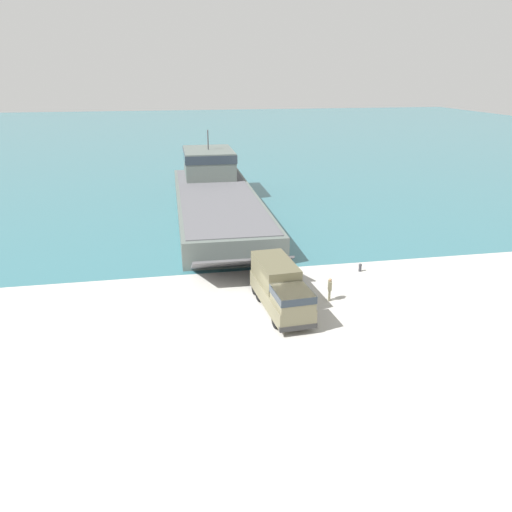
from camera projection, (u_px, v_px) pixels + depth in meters
The scene contains 7 objects.
ground_plane at pixel (260, 313), 32.57m from camera, with size 240.00×240.00×0.00m, color #B7B5AD.
water_surface at pixel (183, 136), 122.43m from camera, with size 240.00×180.00×0.01m, color #336B75.
landing_craft at pixel (215, 192), 56.40m from camera, with size 9.17×35.80×8.07m.
military_truck at pixel (280, 288), 32.55m from camera, with size 2.82×7.49×3.00m.
soldier_on_ramp at pixel (330, 288), 34.04m from camera, with size 0.34×0.49×1.65m.
moored_boat_a at pixel (209, 158), 87.07m from camera, with size 5.76×5.10×2.17m.
mooring_bollard at pixel (360, 267), 39.26m from camera, with size 0.27×0.27×0.66m.
Camera 1 is at (-5.71, -28.70, 14.78)m, focal length 35.00 mm.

